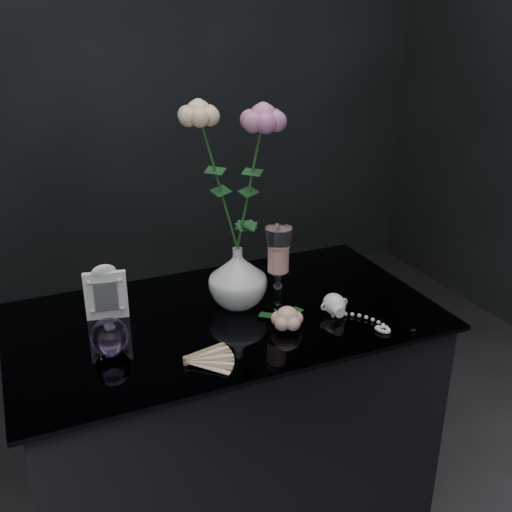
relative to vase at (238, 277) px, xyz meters
name	(u,v)px	position (x,y,z in m)	size (l,w,h in m)	color
table	(228,437)	(-0.05, -0.04, -0.46)	(1.05, 0.58, 0.76)	black
vase	(238,277)	(0.00, 0.00, 0.00)	(0.15, 0.15, 0.16)	silver
wine_glass	(278,269)	(0.09, -0.05, 0.03)	(0.07, 0.07, 0.22)	white
picture_frame	(106,292)	(-0.32, 0.06, -0.01)	(0.11, 0.08, 0.14)	white
paperweight	(110,336)	(-0.35, -0.10, -0.04)	(0.08, 0.08, 0.08)	#AC7DCC
paper_fan	(186,360)	(-0.21, -0.21, -0.07)	(0.21, 0.16, 0.02)	beige
loose_rose	(287,318)	(0.06, -0.16, -0.05)	(0.13, 0.17, 0.06)	#EBA898
pearl_jar	(334,303)	(0.20, -0.14, -0.05)	(0.19, 0.20, 0.06)	white
roses	(235,168)	(0.00, 0.00, 0.28)	(0.24, 0.12, 0.42)	beige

